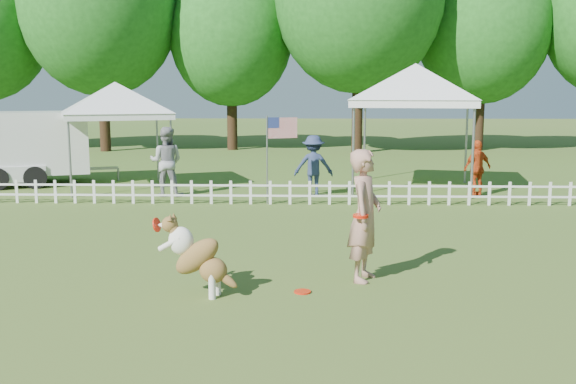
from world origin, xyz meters
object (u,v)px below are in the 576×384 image
Objects in this scene: canopy_tent_left at (117,137)px; frisbee_on_turf at (303,292)px; spectator_a at (166,162)px; spectator_b at (313,165)px; flag_pole at (267,160)px; cargo_trailer at (18,148)px; canopy_tent_right at (414,128)px; handler at (365,216)px; spectator_c at (477,168)px; dog at (198,256)px.

frisbee_on_turf is at bearing -82.07° from canopy_tent_left.
spectator_a is 1.14× the size of spectator_b.
frisbee_on_turf is 0.15× the size of spectator_b.
flag_pole reaches higher than frisbee_on_turf.
frisbee_on_turf is at bearing 88.89° from spectator_b.
spectator_b is at bearing 29.77° from flag_pole.
cargo_trailer is at bearing 136.35° from flag_pole.
spectator_b is (9.01, -1.77, -0.31)m from cargo_trailer.
spectator_a is at bearing -156.39° from canopy_tent_right.
flag_pole is 3.07m from spectator_a.
handler reaches higher than spectator_a.
spectator_a is (-2.83, 1.20, -0.17)m from flag_pole.
canopy_tent_left is 5.25m from flag_pole.
spectator_a reaches higher than spectator_b.
spectator_b is 1.08× the size of spectator_c.
dog is 0.32× the size of canopy_tent_right.
handler is 9.12m from spectator_a.
handler is at bearing -92.79° from canopy_tent_right.
canopy_tent_right is 11.97m from cargo_trailer.
canopy_tent_right reaches higher than handler.
canopy_tent_left is at bearing 54.06° from handler.
spectator_c is (1.53, -1.33, -1.01)m from canopy_tent_right.
canopy_tent_right is 1.88× the size of spectator_a.
flag_pole is at bearing 34.87° from handler.
canopy_tent_left is (-6.43, 9.18, 0.53)m from handler.
canopy_tent_right reaches higher than canopy_tent_left.
frisbee_on_turf is at bearing 19.49° from dog.
canopy_tent_right is (3.17, 10.06, 1.76)m from frisbee_on_turf.
frisbee_on_turf is 11.37m from canopy_tent_left.
canopy_tent_left reaches higher than frisbee_on_turf.
flag_pole is 1.90m from spectator_b.
spectator_a is at bearing 117.80° from dog.
canopy_tent_right is 2.27m from spectator_c.
frisbee_on_turf is (-0.92, -0.65, -0.98)m from handler.
cargo_trailer is at bearing -10.70° from spectator_b.
spectator_a reaches higher than dog.
canopy_tent_left reaches higher than spectator_a.
spectator_b reaches higher than spectator_c.
spectator_a is (-6.94, -1.60, -0.83)m from canopy_tent_right.
canopy_tent_left is 1.36× the size of flag_pole.
spectator_a is (-2.33, 8.63, 0.38)m from dog.
cargo_trailer is (-3.27, 0.66, -0.39)m from canopy_tent_left.
cargo_trailer reaches higher than frisbee_on_turf.
dog is 4.62× the size of frisbee_on_turf.
canopy_tent_left is at bearing -31.13° from cargo_trailer.
cargo_trailer is (-11.95, 0.44, -0.64)m from canopy_tent_right.
canopy_tent_left reaches higher than spectator_c.
canopy_tent_left is 5.89m from spectator_b.
cargo_trailer is at bearing 137.21° from dog.
spectator_a is 1.24× the size of spectator_c.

